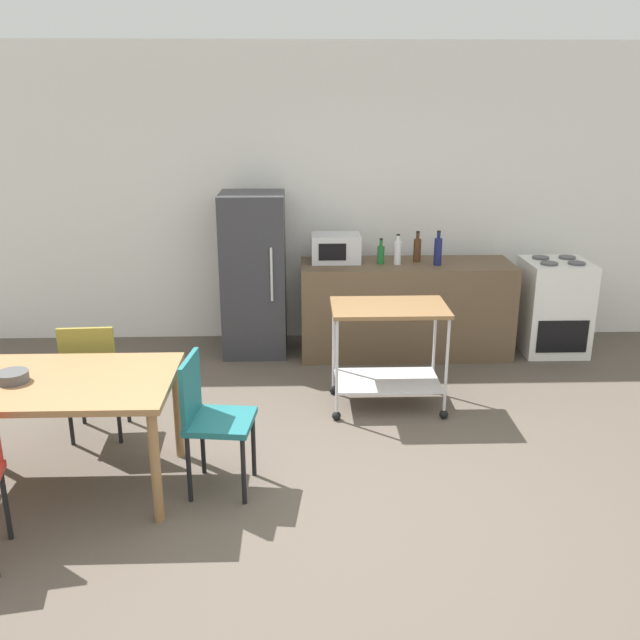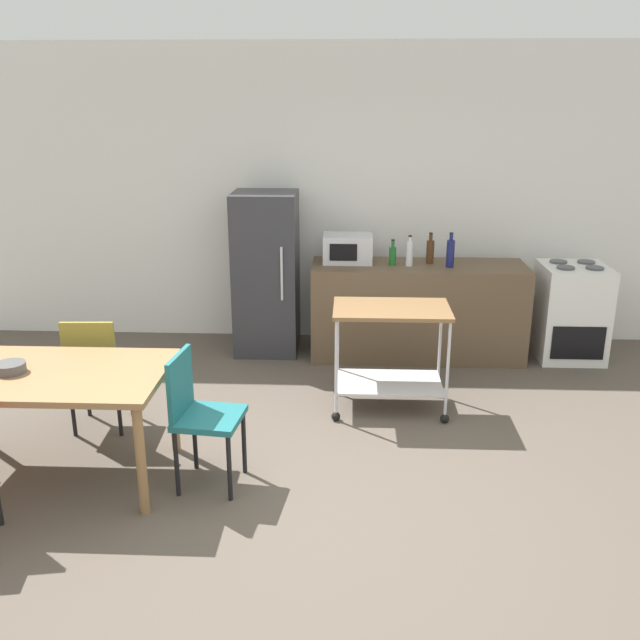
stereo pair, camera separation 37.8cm
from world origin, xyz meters
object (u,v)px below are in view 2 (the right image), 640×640
at_px(stove_oven, 571,312).
at_px(bottle_soda, 430,251).
at_px(microwave, 348,248).
at_px(kitchen_cart, 391,341).
at_px(dining_table, 48,383).
at_px(chair_olive, 96,365).
at_px(fruit_bowl, 10,368).
at_px(bottle_olive_oil, 450,253).
at_px(refrigerator, 266,273).
at_px(bottle_wine, 393,255).
at_px(bottle_hot_sauce, 409,253).
at_px(chair_teal, 199,410).

distance_m(stove_oven, bottle_soda, 1.46).
distance_m(stove_oven, microwave, 2.20).
height_order(kitchen_cart, bottle_soda, bottle_soda).
bearing_deg(dining_table, chair_olive, 85.79).
height_order(dining_table, fruit_bowl, fruit_bowl).
distance_m(bottle_olive_oil, fruit_bowl, 3.83).
bearing_deg(chair_olive, dining_table, 82.87).
bearing_deg(refrigerator, chair_olive, -120.53).
relative_size(refrigerator, bottle_wine, 6.49).
bearing_deg(bottle_olive_oil, microwave, 169.89).
bearing_deg(bottle_hot_sauce, stove_oven, 2.47).
height_order(stove_oven, refrigerator, refrigerator).
height_order(refrigerator, bottle_soda, refrigerator).
bearing_deg(refrigerator, kitchen_cart, -49.28).
height_order(microwave, bottle_olive_oil, bottle_olive_oil).
xyz_separation_m(stove_oven, refrigerator, (-2.90, 0.08, 0.32)).
distance_m(microwave, bottle_olive_oil, 0.96).
bearing_deg(chair_teal, bottle_hot_sauce, -25.32).
height_order(microwave, bottle_wine, microwave).
height_order(chair_teal, kitchen_cart, chair_teal).
bearing_deg(chair_teal, stove_oven, -44.50).
bearing_deg(chair_olive, chair_teal, 138.96).
distance_m(chair_teal, refrigerator, 2.52).
relative_size(dining_table, kitchen_cart, 1.65).
xyz_separation_m(chair_olive, bottle_hot_sauce, (2.40, 1.64, 0.50)).
bearing_deg(kitchen_cart, refrigerator, 130.72).
distance_m(chair_olive, bottle_hot_sauce, 2.95).
relative_size(dining_table, fruit_bowl, 7.88).
relative_size(microwave, bottle_wine, 1.93).
distance_m(chair_olive, stove_oven, 4.31).
bearing_deg(bottle_olive_oil, kitchen_cart, -117.56).
distance_m(chair_olive, kitchen_cart, 2.23).
height_order(refrigerator, microwave, refrigerator).
distance_m(bottle_wine, bottle_hot_sauce, 0.16).
xyz_separation_m(refrigerator, fruit_bowl, (-1.32, -2.50, 0.01)).
relative_size(stove_oven, bottle_soda, 3.17).
bearing_deg(stove_oven, fruit_bowl, -150.18).
bearing_deg(microwave, stove_oven, -1.80).
bearing_deg(microwave, bottle_wine, -13.27).
relative_size(bottle_wine, bottle_soda, 0.82).
bearing_deg(bottle_soda, dining_table, -137.44).
height_order(microwave, fruit_bowl, microwave).
relative_size(chair_teal, microwave, 1.93).
xyz_separation_m(microwave, fruit_bowl, (-2.10, -2.48, -0.25)).
height_order(chair_olive, kitchen_cart, chair_olive).
height_order(chair_teal, bottle_wine, bottle_wine).
distance_m(stove_oven, bottle_hot_sauce, 1.65).
relative_size(bottle_hot_sauce, bottle_soda, 0.98).
bearing_deg(refrigerator, fruit_bowl, -117.80).
distance_m(dining_table, bottle_soda, 3.62).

